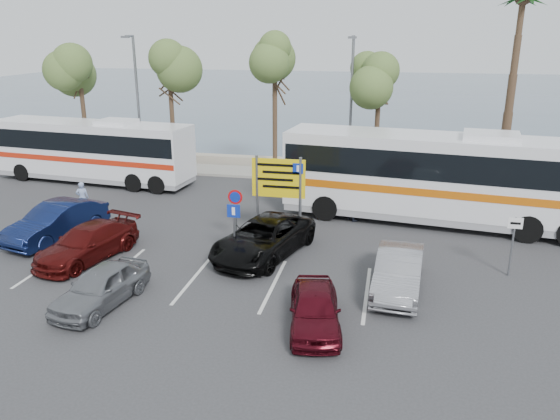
% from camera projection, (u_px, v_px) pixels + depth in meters
% --- Properties ---
extents(ground, '(120.00, 120.00, 0.00)m').
position_uv_depth(ground, '(234.00, 269.00, 20.12)').
color(ground, '#303033').
rests_on(ground, ground).
extents(kerb_strip, '(44.00, 2.40, 0.15)m').
position_uv_depth(kerb_strip, '(299.00, 175.00, 33.12)').
color(kerb_strip, gray).
rests_on(kerb_strip, ground).
extents(seawall, '(48.00, 0.80, 0.60)m').
position_uv_depth(seawall, '(305.00, 164.00, 34.91)').
color(seawall, '#A49883').
rests_on(seawall, ground).
extents(sea, '(140.00, 140.00, 0.00)m').
position_uv_depth(sea, '(356.00, 94.00, 75.93)').
color(sea, '#415668').
rests_on(sea, ground).
extents(tree_far_left, '(3.20, 3.20, 7.60)m').
position_uv_depth(tree_far_left, '(78.00, 66.00, 33.88)').
color(tree_far_left, '#382619').
rests_on(tree_far_left, kerb_strip).
extents(tree_left, '(3.20, 3.20, 7.20)m').
position_uv_depth(tree_left, '(169.00, 72.00, 32.82)').
color(tree_left, '#382619').
rests_on(tree_left, kerb_strip).
extents(tree_mid, '(3.20, 3.20, 8.00)m').
position_uv_depth(tree_mid, '(275.00, 62.00, 31.36)').
color(tree_mid, '#382619').
rests_on(tree_mid, kerb_strip).
extents(tree_right, '(3.20, 3.20, 7.40)m').
position_uv_depth(tree_right, '(380.00, 73.00, 30.35)').
color(tree_right, '#382619').
rests_on(tree_right, kerb_strip).
extents(palm_tree, '(4.80, 4.80, 11.20)m').
position_uv_depth(palm_tree, '(523.00, 0.00, 27.84)').
color(palm_tree, '#382619').
rests_on(palm_tree, kerb_strip).
extents(street_lamp_left, '(0.45, 1.15, 8.01)m').
position_uv_depth(street_lamp_left, '(137.00, 96.00, 33.20)').
color(street_lamp_left, slate).
rests_on(street_lamp_left, kerb_strip).
extents(street_lamp_right, '(0.45, 1.15, 8.01)m').
position_uv_depth(street_lamp_right, '(351.00, 102.00, 30.68)').
color(street_lamp_right, slate).
rests_on(street_lamp_right, kerb_strip).
extents(direction_sign, '(2.20, 0.12, 3.60)m').
position_uv_depth(direction_sign, '(279.00, 185.00, 22.14)').
color(direction_sign, slate).
rests_on(direction_sign, ground).
extents(sign_no_stop, '(0.60, 0.08, 2.35)m').
position_uv_depth(sign_no_stop, '(236.00, 208.00, 21.96)').
color(sign_no_stop, slate).
rests_on(sign_no_stop, ground).
extents(sign_parking, '(0.50, 0.07, 2.25)m').
position_uv_depth(sign_parking, '(234.00, 224.00, 20.44)').
color(sign_parking, slate).
rests_on(sign_parking, ground).
extents(sign_taxi, '(0.50, 0.07, 2.20)m').
position_uv_depth(sign_taxi, '(513.00, 239.00, 19.17)').
color(sign_taxi, slate).
rests_on(sign_taxi, ground).
extents(lane_markings, '(12.02, 4.20, 0.01)m').
position_uv_depth(lane_markings, '(196.00, 278.00, 19.41)').
color(lane_markings, silver).
rests_on(lane_markings, ground).
extents(coach_bus_left, '(12.07, 3.77, 3.70)m').
position_uv_depth(coach_bus_left, '(93.00, 153.00, 31.35)').
color(coach_bus_left, silver).
rests_on(coach_bus_left, ground).
extents(coach_bus_right, '(13.95, 4.65, 4.27)m').
position_uv_depth(coach_bus_right, '(437.00, 181.00, 24.48)').
color(coach_bus_right, silver).
rests_on(coach_bus_right, ground).
extents(car_silver_a, '(2.11, 3.97, 1.28)m').
position_uv_depth(car_silver_a, '(101.00, 286.00, 17.31)').
color(car_silver_a, slate).
rests_on(car_silver_a, ground).
extents(car_blue, '(2.66, 4.89, 1.53)m').
position_uv_depth(car_blue, '(57.00, 222.00, 22.86)').
color(car_blue, '#0D173F').
rests_on(car_blue, ground).
extents(car_maroon, '(2.93, 4.83, 1.31)m').
position_uv_depth(car_maroon, '(87.00, 243.00, 20.83)').
color(car_maroon, '#4B0D0C').
rests_on(car_maroon, ground).
extents(car_red, '(2.06, 3.83, 1.24)m').
position_uv_depth(car_red, '(315.00, 308.00, 15.99)').
color(car_red, '#480A14').
rests_on(car_red, ground).
extents(suv_black, '(3.75, 5.66, 1.44)m').
position_uv_depth(suv_black, '(263.00, 238.00, 21.14)').
color(suv_black, black).
rests_on(suv_black, ground).
extents(car_silver_b, '(1.78, 4.34, 1.40)m').
position_uv_depth(car_silver_b, '(399.00, 271.00, 18.28)').
color(car_silver_b, gray).
rests_on(car_silver_b, ground).
extents(pedestrian_near, '(0.68, 0.57, 1.59)m').
position_uv_depth(pedestrian_near, '(83.00, 198.00, 25.99)').
color(pedestrian_near, '#8497C0').
rests_on(pedestrian_near, ground).
extents(pedestrian_far, '(1.03, 1.05, 1.70)m').
position_uv_depth(pedestrian_far, '(353.00, 202.00, 25.16)').
color(pedestrian_far, '#303649').
rests_on(pedestrian_far, ground).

